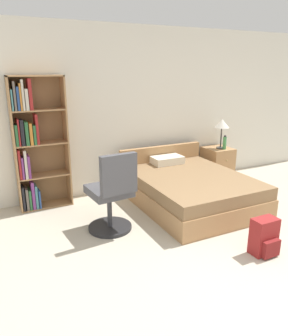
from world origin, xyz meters
The scene contains 9 objects.
ground_plane centered at (0.00, 0.00, 0.00)m, with size 14.00×14.00×0.00m, color #BCB29E.
wall_back centered at (0.00, 3.23, 1.30)m, with size 9.00×0.06×2.60m.
bookshelf centered at (-1.51, 3.03, 0.94)m, with size 0.73×0.30×1.87m.
bed centered at (0.52, 2.17, 0.24)m, with size 1.49×1.90×0.71m.
office_chair centered at (-0.82, 1.83, 0.49)m, with size 0.55×0.61×1.04m.
nightstand centered at (1.64, 2.92, 0.29)m, with size 0.45×0.50×0.58m.
table_lamp centered at (1.65, 2.88, 1.01)m, with size 0.26×0.26×0.53m.
water_bottle centered at (1.68, 2.80, 0.69)m, with size 0.06×0.06×0.25m.
backpack_red centered at (0.48, 0.62, 0.20)m, with size 0.28×0.23×0.41m.
Camera 1 is at (-2.10, -1.65, 1.95)m, focal length 35.00 mm.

